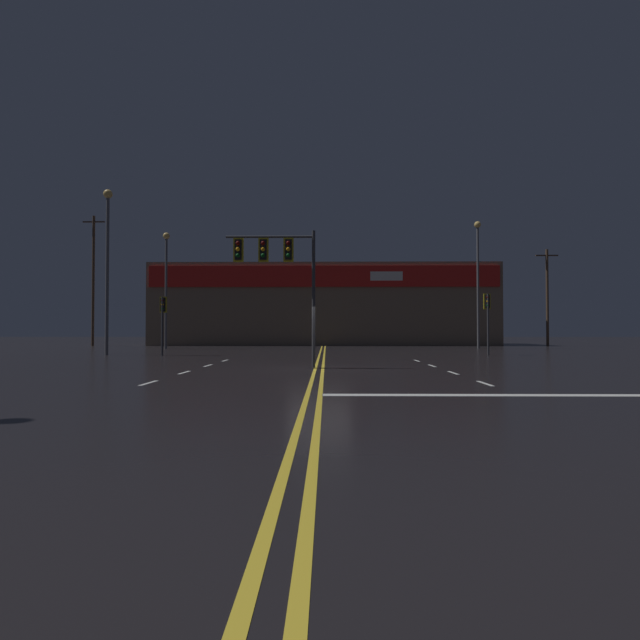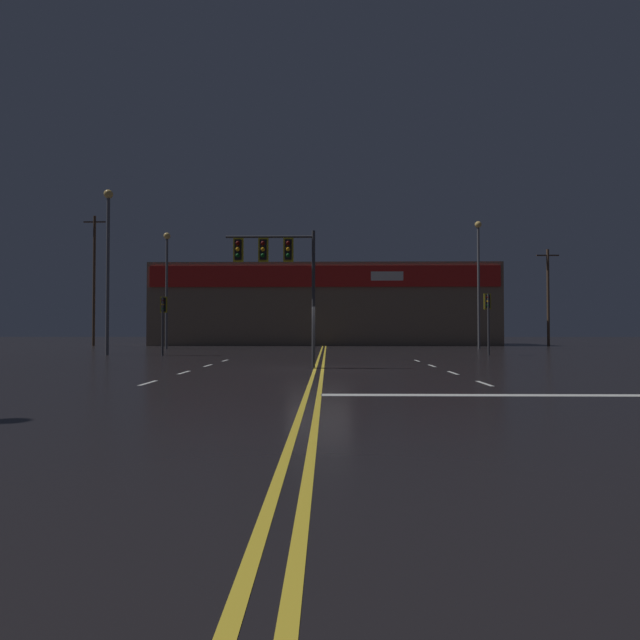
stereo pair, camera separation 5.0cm
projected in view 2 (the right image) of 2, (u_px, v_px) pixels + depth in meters
ground_plane at (319, 369)px, 19.73m from camera, size 200.00×200.00×0.00m
road_markings at (343, 372)px, 18.19m from camera, size 14.40×60.00×0.01m
traffic_signal_median at (276, 260)px, 20.50m from camera, size 3.69×0.36×5.64m
traffic_signal_corner_northwest at (163, 312)px, 30.51m from camera, size 0.42×0.36×3.60m
traffic_signal_corner_northeast at (488, 310)px, 30.98m from camera, size 0.42×0.36×3.83m
streetlight_near_right at (108, 251)px, 31.21m from camera, size 0.56×0.56×10.38m
streetlight_median_approach at (167, 275)px, 41.70m from camera, size 0.56×0.56×9.74m
streetlight_far_left at (478, 269)px, 42.18m from camera, size 0.56×0.56×10.80m
building_backdrop at (325, 306)px, 54.47m from camera, size 35.54×10.23×8.39m
utility_pole_row at (286, 286)px, 49.38m from camera, size 47.19×0.26×12.99m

